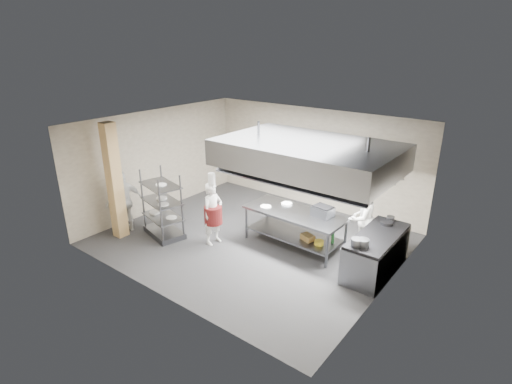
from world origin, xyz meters
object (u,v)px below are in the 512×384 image
Objects in this scene: cooking_range at (376,254)px; griddle at (323,211)px; stockpot at (357,242)px; chef_plating at (124,202)px; pass_rack at (162,204)px; chef_line at (361,218)px; chef_head at (213,214)px; island at (294,228)px.

griddle is at bearing 175.55° from cooking_range.
chef_plating is at bearing -166.98° from stockpot.
pass_rack reaches higher than chef_line.
chef_line reaches higher than chef_head.
griddle is (3.67, 1.80, 0.16)m from pass_rack.
chef_head is at bearing -162.16° from cooking_range.
chef_line reaches higher than island.
island is 10.82× the size of stockpot.
chef_line is at bearing 47.50° from griddle.
pass_rack is at bearing 125.88° from chef_plating.
chef_head is 2.68m from griddle.
pass_rack is 0.87× the size of cooking_range.
griddle is at bearing -37.22° from chef_line.
cooking_range is at bearing 77.78° from stockpot.
chef_plating is at bearing 115.26° from chef_head.
pass_rack is at bearing 113.45° from chef_head.
pass_rack is 1.02× the size of chef_line.
chef_head is 2.51m from chef_plating.
chef_plating is (-2.33, -0.93, 0.05)m from chef_head.
chef_head is (-3.75, -1.21, 0.38)m from cooking_range.
island is 2.08m from cooking_range.
chef_line reaches higher than chef_plating.
chef_plating reaches higher than island.
stockpot is (-0.17, -0.76, 0.56)m from cooking_range.
pass_rack is 5.01m from stockpot.
stockpot reaches higher than cooking_range.
chef_line is at bearing -54.35° from chef_head.
chef_plating is (-5.38, -2.83, -0.01)m from chef_line.
chef_head is at bearing 123.50° from chef_plating.
chef_line is (1.38, 0.78, 0.40)m from island.
griddle is 2.03× the size of stockpot.
pass_rack is 1.43m from chef_head.
island is at bearing 160.36° from stockpot.
griddle is at bearing -56.89° from chef_head.
chef_head reaches higher than griddle.
cooking_range is 8.60× the size of stockpot.
chef_line is 1.01× the size of chef_plating.
cooking_range is at bearing 3.71° from griddle.
island is at bearing -177.76° from cooking_range.
griddle is at bearing 40.26° from pass_rack.
cooking_range is 1.17× the size of chef_line.
stockpot is at bearing 24.76° from pass_rack.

